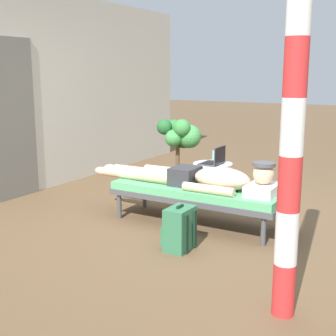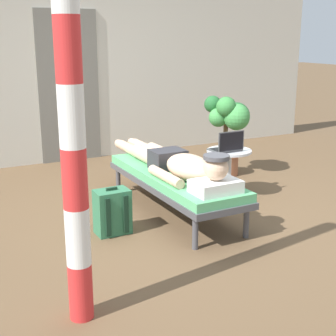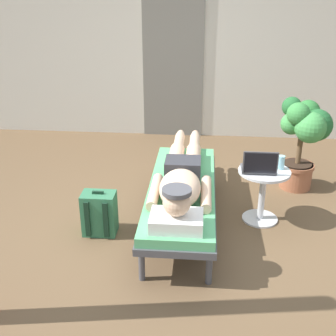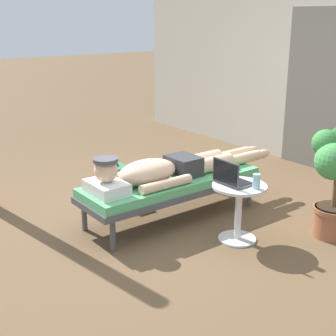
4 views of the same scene
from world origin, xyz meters
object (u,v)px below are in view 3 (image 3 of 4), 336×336
object	(u,v)px
drink_glass	(281,162)
backpack	(100,214)
lounge_chair	(182,192)
potted_plant	(304,134)
side_table	(263,186)
laptop	(259,166)
person_reclining	(182,178)

from	to	relation	value
drink_glass	backpack	bearing A→B (deg)	-166.27
lounge_chair	potted_plant	xyz separation A→B (m)	(1.24, 0.88, 0.29)
side_table	potted_plant	world-z (taller)	potted_plant
laptop	backpack	distance (m)	1.51
drink_glass	potted_plant	distance (m)	0.75
side_table	potted_plant	xyz separation A→B (m)	(0.49, 0.72, 0.28)
side_table	drink_glass	world-z (taller)	drink_glass
side_table	backpack	xyz separation A→B (m)	(-1.48, -0.36, -0.16)
person_reclining	side_table	distance (m)	0.80
person_reclining	potted_plant	distance (m)	1.56
person_reclining	laptop	bearing A→B (deg)	13.66
person_reclining	backpack	xyz separation A→B (m)	(-0.73, -0.14, -0.32)
lounge_chair	person_reclining	xyz separation A→B (m)	(-0.00, -0.06, 0.17)
laptop	potted_plant	bearing A→B (deg)	54.57
lounge_chair	laptop	bearing A→B (deg)	9.04
lounge_chair	backpack	bearing A→B (deg)	-165.09
backpack	potted_plant	bearing A→B (deg)	28.57
side_table	backpack	distance (m)	1.53
lounge_chair	potted_plant	distance (m)	1.55
side_table	backpack	bearing A→B (deg)	-166.50
person_reclining	side_table	size ratio (longest dim) A/B	4.15
lounge_chair	side_table	bearing A→B (deg)	12.11
drink_glass	laptop	bearing A→B (deg)	-155.87
side_table	backpack	world-z (taller)	side_table
person_reclining	backpack	bearing A→B (deg)	-169.41
potted_plant	backpack	bearing A→B (deg)	-151.43
laptop	potted_plant	size ratio (longest dim) A/B	0.31
backpack	laptop	bearing A→B (deg)	12.09
lounge_chair	person_reclining	world-z (taller)	person_reclining
drink_glass	backpack	xyz separation A→B (m)	(-1.63, -0.40, -0.39)
lounge_chair	backpack	distance (m)	0.77
potted_plant	lounge_chair	bearing A→B (deg)	-144.67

